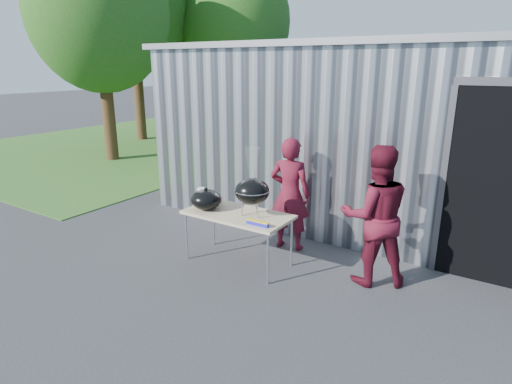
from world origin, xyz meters
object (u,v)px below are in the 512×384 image
Objects in this scene: person_cook at (290,194)px; person_bystander at (375,216)px; folding_table at (238,216)px; kettle_grill at (252,186)px.

person_bystander is (1.43, -0.37, 0.04)m from person_cook.
folding_table is 0.95m from person_cook.
kettle_grill is (0.22, 0.03, 0.45)m from folding_table.
person_cook is (0.13, 0.83, -0.30)m from kettle_grill.
kettle_grill is at bearing 72.42° from person_cook.
person_cook is at bearing 81.07° from kettle_grill.
kettle_grill is 1.64m from person_bystander.
kettle_grill is at bearing -15.49° from person_bystander.
person_cook is at bearing -46.62° from person_bystander.
person_bystander reaches higher than kettle_grill.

